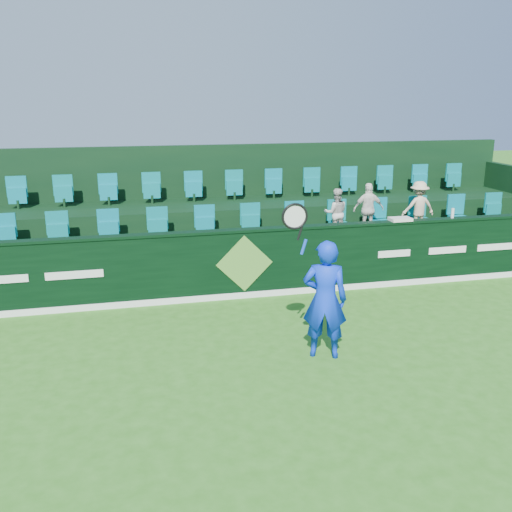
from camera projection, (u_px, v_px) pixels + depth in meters
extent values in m
plane|color=#2A6A19|center=(308.00, 398.00, 7.38)|extent=(60.00, 60.00, 0.00)
cube|color=black|center=(243.00, 264.00, 10.95)|extent=(16.00, 0.20, 1.30)
cube|color=black|center=(243.00, 230.00, 10.77)|extent=(16.00, 0.24, 0.05)
cube|color=white|center=(245.00, 295.00, 11.01)|extent=(16.00, 0.02, 0.12)
cube|color=#5A9435|center=(244.00, 264.00, 10.83)|extent=(1.10, 0.02, 1.10)
cube|color=white|center=(2.00, 280.00, 9.89)|extent=(0.85, 0.01, 0.14)
cube|color=white|center=(74.00, 275.00, 10.15)|extent=(1.00, 0.01, 0.14)
cube|color=white|center=(394.00, 254.00, 11.51)|extent=(0.70, 0.01, 0.14)
cube|color=white|center=(448.00, 250.00, 11.78)|extent=(0.85, 0.01, 0.14)
cube|color=white|center=(499.00, 247.00, 12.04)|extent=(1.00, 0.01, 0.14)
cube|color=black|center=(233.00, 261.00, 12.05)|extent=(16.00, 2.00, 0.80)
cube|color=black|center=(217.00, 230.00, 13.76)|extent=(16.00, 1.80, 1.30)
cube|color=black|center=(211.00, 197.00, 14.52)|extent=(16.00, 0.20, 2.60)
cube|color=#097886|center=(229.00, 225.00, 12.23)|extent=(13.50, 0.50, 0.60)
cube|color=#097886|center=(215.00, 189.00, 13.79)|extent=(13.50, 0.50, 0.60)
imported|color=#0C31DC|center=(325.00, 299.00, 8.36)|extent=(0.76, 0.64, 1.79)
cylinder|color=#143FBF|center=(304.00, 247.00, 7.95)|extent=(0.11, 0.04, 0.22)
cylinder|color=black|center=(300.00, 233.00, 7.88)|extent=(0.09, 0.03, 0.20)
torus|color=black|center=(295.00, 216.00, 7.80)|extent=(0.47, 0.04, 0.47)
cylinder|color=silver|center=(295.00, 216.00, 7.80)|extent=(0.39, 0.01, 0.39)
imported|color=beige|center=(336.00, 213.00, 12.32)|extent=(0.59, 0.50, 1.06)
imported|color=white|center=(368.00, 209.00, 12.47)|extent=(0.70, 0.35, 1.16)
imported|color=beige|center=(418.00, 207.00, 12.74)|extent=(0.77, 0.46, 1.16)
cube|color=silver|center=(400.00, 219.00, 11.47)|extent=(0.43, 0.28, 0.06)
cylinder|color=silver|center=(453.00, 213.00, 11.70)|extent=(0.07, 0.07, 0.21)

